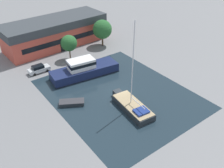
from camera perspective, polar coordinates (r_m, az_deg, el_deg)
ground_plane at (r=44.60m, az=1.56°, el=-2.21°), size 440.00×440.00×0.00m
water_canal at (r=44.60m, az=1.56°, el=-2.21°), size 22.13×27.07×0.01m
warehouse_building at (r=63.61m, az=-12.89°, el=11.47°), size 25.52×10.22×6.55m
quay_tree_near_building at (r=55.33m, az=-9.82°, el=9.18°), size 3.54×3.54×5.64m
quay_tree_by_water at (r=61.53m, az=-2.23°, el=12.36°), size 4.62×4.62×6.46m
parked_car at (r=52.75m, az=-16.39°, el=3.34°), size 4.34×1.72×1.60m
sailboat_moored at (r=40.69m, az=4.62°, el=-5.05°), size 3.87×9.47×14.81m
motor_cruiser at (r=49.54m, az=-6.45°, el=3.27°), size 13.95×5.75×3.68m
small_dinghy at (r=42.36m, az=-9.18°, el=-4.23°), size 4.42×3.53×0.70m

